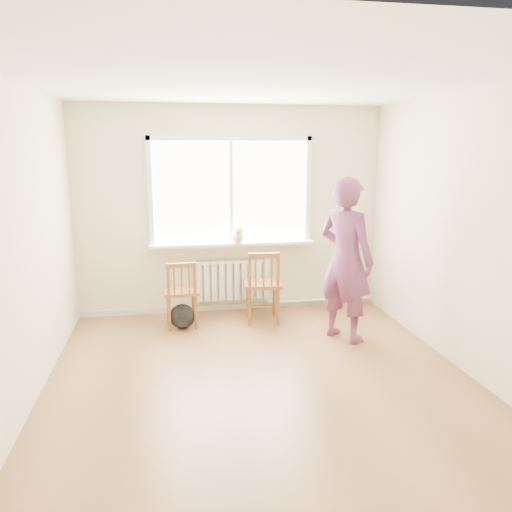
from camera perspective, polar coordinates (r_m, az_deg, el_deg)
name	(u,v)px	position (r m, az deg, el deg)	size (l,w,h in m)	color
floor	(262,383)	(4.81, 0.74, -14.30)	(4.50, 4.50, 0.00)	#91623B
ceiling	(263,80)	(4.35, 0.84, 19.49)	(4.50, 4.50, 0.00)	white
back_wall	(231,211)	(6.58, -2.88, 5.18)	(4.00, 0.01, 2.70)	beige
window	(231,187)	(6.53, -2.88, 7.88)	(2.12, 0.05, 1.42)	white
windowsill	(232,244)	(6.54, -2.72, 1.41)	(2.15, 0.22, 0.04)	white
radiator	(233,280)	(6.67, -2.70, -2.71)	(1.00, 0.12, 0.55)	white
heating_pipe	(321,300)	(7.05, 7.46, -5.00)	(0.04, 0.04, 1.40)	silver
baseboard	(232,306)	(6.85, -2.74, -5.78)	(4.00, 0.03, 0.08)	beige
chair_left	(181,294)	(6.13, -8.52, -4.33)	(0.43, 0.41, 0.84)	brown
chair_right	(263,287)	(6.23, 0.77, -3.52)	(0.49, 0.47, 0.92)	brown
person	(346,260)	(5.67, 10.24, -0.44)	(0.68, 0.44, 1.86)	#BF3F42
cat	(238,236)	(6.44, -2.11, 2.34)	(0.16, 0.37, 0.25)	beige
backpack	(182,316)	(6.17, -8.43, -6.83)	(0.31, 0.23, 0.31)	black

